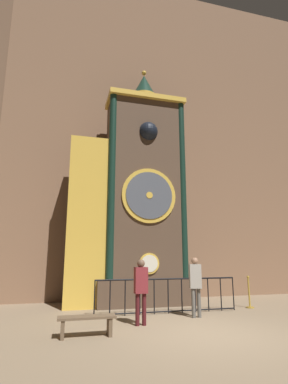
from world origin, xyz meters
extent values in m
plane|color=#847056|center=(0.00, 0.00, 0.00)|extent=(28.00, 28.00, 0.00)
cube|color=#846047|center=(0.00, 6.11, 7.81)|extent=(24.00, 0.30, 15.61)
cube|color=brown|center=(-0.33, 4.60, 0.47)|extent=(3.67, 1.61, 0.95)
cube|color=brown|center=(-0.33, 4.60, 4.57)|extent=(2.93, 1.40, 7.25)
cube|color=gold|center=(-0.33, 4.49, 8.09)|extent=(3.17, 1.54, 0.20)
cylinder|color=gold|center=(-0.33, 3.87, 1.50)|extent=(0.74, 0.05, 0.74)
cylinder|color=silver|center=(-0.33, 3.84, 1.50)|extent=(0.61, 0.03, 0.61)
cylinder|color=gold|center=(-0.33, 3.87, 3.99)|extent=(2.09, 0.07, 2.09)
cylinder|color=#4C515B|center=(-0.33, 3.82, 3.99)|extent=(1.80, 0.04, 1.80)
cylinder|color=gold|center=(-0.33, 3.80, 3.99)|extent=(0.25, 0.03, 0.25)
cube|color=#30241B|center=(-0.33, 4.39, 6.60)|extent=(0.96, 0.42, 0.96)
sphere|color=black|center=(-0.33, 3.97, 6.60)|extent=(0.77, 0.77, 0.77)
cylinder|color=#142D23|center=(-1.74, 3.99, 4.57)|extent=(0.29, 0.29, 7.25)
cylinder|color=#142D23|center=(1.08, 3.99, 4.57)|extent=(0.29, 0.29, 7.25)
cylinder|color=gold|center=(-0.33, 4.60, 8.34)|extent=(1.05, 1.05, 0.30)
cone|color=#163227|center=(-0.33, 4.60, 9.00)|extent=(1.00, 1.00, 1.01)
sphere|color=gold|center=(-0.33, 4.60, 9.63)|extent=(0.20, 0.20, 0.20)
cube|color=brown|center=(-2.55, 4.65, 3.08)|extent=(1.40, 1.19, 6.16)
cube|color=gold|center=(-2.55, 4.04, 3.08)|extent=(1.47, 0.06, 6.16)
cylinder|color=black|center=(-2.37, 2.69, 0.53)|extent=(0.04, 0.04, 1.06)
cylinder|color=black|center=(-1.91, 2.69, 0.53)|extent=(0.04, 0.04, 1.06)
cylinder|color=black|center=(-1.44, 2.69, 0.53)|extent=(0.04, 0.04, 1.06)
cylinder|color=black|center=(-0.98, 2.69, 0.53)|extent=(0.04, 0.04, 1.06)
cylinder|color=black|center=(-0.51, 2.69, 0.53)|extent=(0.04, 0.04, 1.06)
cylinder|color=black|center=(-0.05, 2.69, 0.53)|extent=(0.04, 0.04, 1.06)
cylinder|color=black|center=(0.42, 2.69, 0.53)|extent=(0.04, 0.04, 1.06)
cylinder|color=black|center=(0.88, 2.69, 0.53)|extent=(0.04, 0.04, 1.06)
cylinder|color=black|center=(1.35, 2.69, 0.53)|extent=(0.04, 0.04, 1.06)
cylinder|color=black|center=(1.81, 2.69, 0.53)|extent=(0.04, 0.04, 1.06)
cylinder|color=black|center=(2.28, 2.69, 0.53)|extent=(0.04, 0.04, 1.06)
cylinder|color=black|center=(-0.05, 2.69, 1.04)|extent=(4.65, 0.05, 0.05)
cylinder|color=black|center=(-0.05, 2.69, 0.06)|extent=(4.65, 0.04, 0.04)
cylinder|color=#461518|center=(-1.40, 1.27, 0.40)|extent=(0.11, 0.11, 0.80)
cylinder|color=#461518|center=(-1.22, 1.27, 0.40)|extent=(0.11, 0.11, 0.80)
cube|color=maroon|center=(-1.31, 1.27, 1.13)|extent=(0.34, 0.22, 0.67)
sphere|color=brown|center=(-1.31, 1.27, 1.56)|extent=(0.21, 0.21, 0.21)
cylinder|color=#58554F|center=(0.44, 1.85, 0.41)|extent=(0.11, 0.11, 0.82)
cylinder|color=#58554F|center=(0.62, 1.85, 0.41)|extent=(0.11, 0.11, 0.82)
cube|color=gray|center=(0.53, 1.85, 1.17)|extent=(0.39, 0.30, 0.70)
sphere|color=#8C664C|center=(0.53, 1.85, 1.61)|extent=(0.21, 0.21, 0.21)
cylinder|color=#B28E33|center=(3.03, 2.91, 0.02)|extent=(0.28, 0.28, 0.04)
cylinder|color=#B28E33|center=(3.03, 2.91, 0.50)|extent=(0.06, 0.06, 1.00)
sphere|color=#B28E33|center=(3.03, 2.91, 1.04)|extent=(0.09, 0.09, 0.09)
cube|color=brown|center=(-2.76, 0.51, 0.41)|extent=(1.29, 0.40, 0.05)
cube|color=brown|center=(-3.27, 0.51, 0.20)|extent=(0.08, 0.36, 0.39)
cube|color=brown|center=(-2.24, 0.51, 0.20)|extent=(0.08, 0.36, 0.39)
camera|label=1|loc=(-3.38, -6.73, 1.75)|focal=28.00mm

